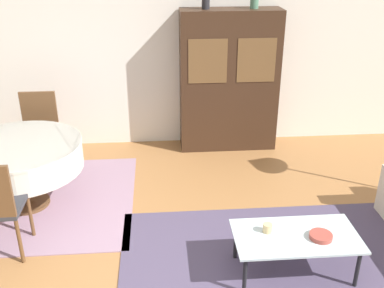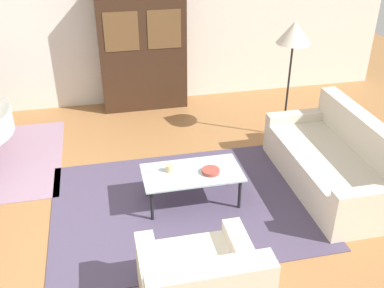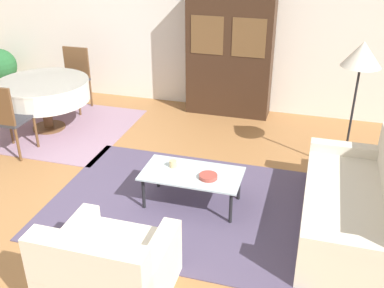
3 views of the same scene
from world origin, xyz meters
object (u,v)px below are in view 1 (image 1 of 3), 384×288
(bowl, at_px, (321,236))
(coffee_table, at_px, (296,239))
(dining_chair_far, at_px, (39,128))
(cup, at_px, (268,228))
(vase_short, at_px, (254,1))
(display_cabinet, at_px, (229,81))
(dining_table, at_px, (20,156))

(bowl, bearing_deg, coffee_table, 163.57)
(dining_chair_far, xyz_separation_m, cup, (2.41, -2.15, -0.13))
(cup, height_order, vase_short, vase_short)
(display_cabinet, height_order, vase_short, vase_short)
(dining_chair_far, bearing_deg, display_cabinet, -168.14)
(dining_table, height_order, dining_chair_far, dining_chair_far)
(display_cabinet, distance_m, vase_short, 1.09)
(cup, distance_m, bowl, 0.45)
(bowl, relative_size, vase_short, 1.02)
(dining_chair_far, bearing_deg, coffee_table, 140.06)
(coffee_table, height_order, display_cabinet, display_cabinet)
(coffee_table, relative_size, bowl, 5.55)
(display_cabinet, xyz_separation_m, dining_table, (-2.47, -1.40, -0.35))
(dining_chair_far, height_order, vase_short, vase_short)
(dining_table, xyz_separation_m, bowl, (2.84, -1.39, -0.19))
(coffee_table, bearing_deg, vase_short, 87.68)
(coffee_table, distance_m, cup, 0.26)
(dining_chair_far, bearing_deg, vase_short, -169.35)
(dining_table, bearing_deg, display_cabinet, 29.64)
(coffee_table, distance_m, dining_table, 2.97)
(coffee_table, height_order, bowl, bowl)
(dining_chair_far, relative_size, cup, 11.97)
(display_cabinet, height_order, dining_chair_far, display_cabinet)
(bowl, bearing_deg, vase_short, 91.73)
(display_cabinet, height_order, bowl, display_cabinet)
(cup, xyz_separation_m, bowl, (0.43, -0.13, -0.02))
(display_cabinet, distance_m, dining_table, 2.86)
(display_cabinet, bearing_deg, cup, -91.26)
(bowl, distance_m, vase_short, 3.21)
(display_cabinet, distance_m, bowl, 2.87)
(vase_short, bearing_deg, dining_chair_far, -169.35)
(display_cabinet, xyz_separation_m, cup, (-0.06, -2.67, -0.52))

